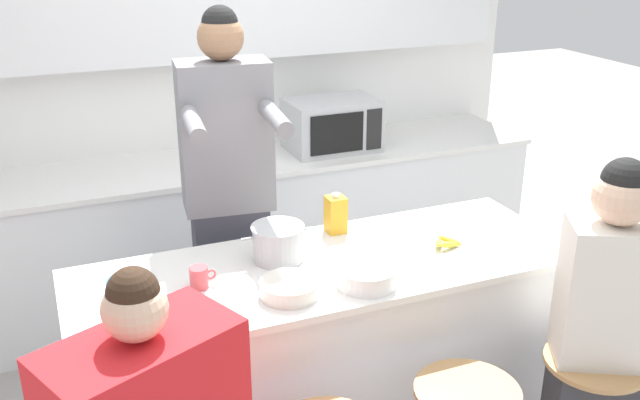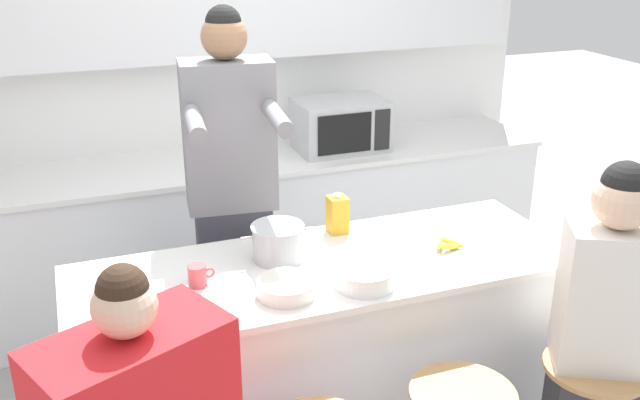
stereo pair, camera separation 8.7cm
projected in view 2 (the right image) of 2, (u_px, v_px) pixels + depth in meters
name	position (u px, v px, depth m)	size (l,w,h in m)	color
wall_back	(216.00, 42.00, 4.25)	(4.13, 0.22, 2.70)	white
back_counter	(238.00, 229.00, 4.37)	(3.83, 0.69, 0.91)	silver
kitchen_island	(326.00, 360.00, 3.05)	(2.06, 0.72, 0.94)	black
person_cooking	(233.00, 214.00, 3.31)	(0.47, 0.63, 1.90)	#383842
person_seated_near	(596.00, 358.00, 2.67)	(0.39, 0.37, 1.48)	#333338
cooking_pot	(278.00, 242.00, 2.89)	(0.31, 0.22, 0.15)	#B7BABC
fruit_bowl	(286.00, 288.00, 2.63)	(0.22, 0.22, 0.06)	silver
mixing_bowl_steel	(365.00, 276.00, 2.69)	(0.23, 0.23, 0.07)	white
coffee_cup_near	(198.00, 276.00, 2.69)	(0.10, 0.07, 0.08)	#DB4C51
coffee_cup_far	(118.00, 287.00, 2.60)	(0.12, 0.09, 0.10)	#4C7099
banana_bunch	(447.00, 244.00, 2.99)	(0.15, 0.11, 0.05)	yellow
juice_carton	(337.00, 214.00, 3.13)	(0.08, 0.08, 0.18)	gold
microwave	(340.00, 125.00, 4.31)	(0.54, 0.38, 0.31)	#B2B5B7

